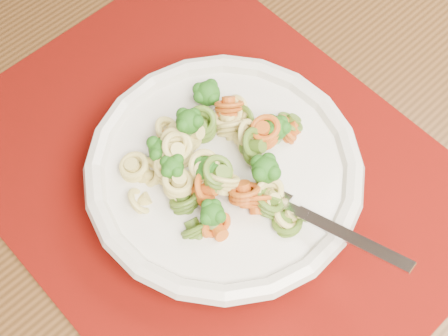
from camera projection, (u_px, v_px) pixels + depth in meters
The scene contains 5 objects.
dining_table at pixel (303, 120), 0.75m from camera, with size 1.71×1.27×0.74m.
placemat at pixel (213, 174), 0.62m from camera, with size 0.49×0.38×0.00m, color #640704.
pasta_bowl at pixel (224, 173), 0.58m from camera, with size 0.26×0.26×0.05m.
pasta_broccoli_heap at pixel (224, 165), 0.57m from camera, with size 0.22×0.22×0.06m, color tan, non-canonical shape.
fork at pixel (275, 200), 0.55m from camera, with size 0.19×0.02×0.01m, color silver, non-canonical shape.
Camera 1 is at (-0.38, -0.20, 1.28)m, focal length 50.00 mm.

